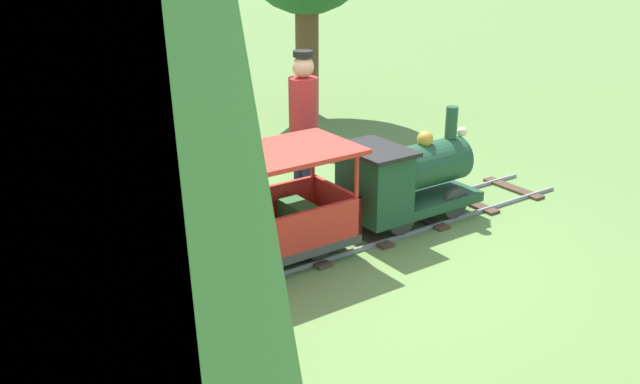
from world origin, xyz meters
TOP-DOWN VIEW (x-y plane):
  - ground_plane at (0.00, 0.00)m, footprint 60.00×60.00m
  - track at (0.00, -0.32)m, footprint 0.77×6.40m
  - locomotive at (0.00, 0.88)m, footprint 0.73×1.45m
  - passenger_car at (0.00, -1.22)m, footprint 0.83×2.70m
  - conductor_person at (-1.01, 0.37)m, footprint 0.30×0.30m

SIDE VIEW (x-z plane):
  - ground_plane at x=0.00m, z-range 0.00..0.00m
  - track at x=0.00m, z-range 0.00..0.04m
  - passenger_car at x=0.00m, z-range -0.07..0.90m
  - locomotive at x=0.00m, z-range -0.05..1.01m
  - conductor_person at x=-1.01m, z-range 0.15..1.77m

